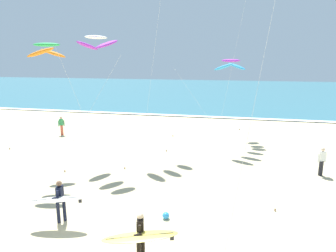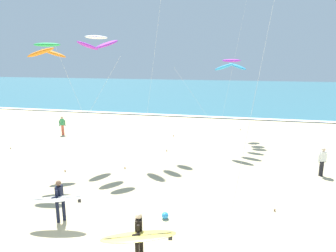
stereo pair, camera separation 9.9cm
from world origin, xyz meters
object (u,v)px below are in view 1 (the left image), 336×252
(surfer_lead, at_px, (140,235))
(kite_arc_ivory_mid, at_px, (96,43))
(kite_arc_emerald_low, at_px, (47,50))
(surfer_trailing, at_px, (59,199))
(bystander_green_top, at_px, (62,126))
(beach_ball, at_px, (166,215))
(kite_arc_violet_far, at_px, (230,65))
(bystander_white_top, at_px, (322,161))

(surfer_lead, distance_m, kite_arc_ivory_mid, 11.66)
(kite_arc_emerald_low, bearing_deg, surfer_trailing, -56.08)
(kite_arc_ivory_mid, bearing_deg, surfer_lead, -58.29)
(bystander_green_top, xyz_separation_m, beach_ball, (11.60, -11.14, -0.67))
(surfer_trailing, distance_m, kite_arc_emerald_low, 8.18)
(kite_arc_ivory_mid, xyz_separation_m, kite_arc_violet_far, (7.38, 5.27, -1.29))
(surfer_trailing, bearing_deg, kite_arc_ivory_mid, 102.03)
(kite_arc_violet_far, distance_m, kite_arc_emerald_low, 11.73)
(kite_arc_ivory_mid, bearing_deg, surfer_trailing, -77.97)
(surfer_trailing, height_order, beach_ball, surfer_trailing)
(kite_arc_emerald_low, bearing_deg, bystander_green_top, 120.50)
(kite_arc_emerald_low, distance_m, beach_ball, 10.38)
(kite_arc_ivory_mid, relative_size, bystander_green_top, 4.74)
(surfer_lead, bearing_deg, bystander_white_top, 51.31)
(kite_arc_violet_far, bearing_deg, surfer_lead, -98.93)
(kite_arc_violet_far, distance_m, beach_ball, 12.44)
(bystander_white_top, distance_m, bystander_green_top, 19.43)
(bystander_white_top, bearing_deg, bystander_green_top, 165.56)
(kite_arc_violet_far, bearing_deg, beach_ball, -100.63)
(kite_arc_violet_far, relative_size, beach_ball, 22.30)
(beach_ball, bearing_deg, kite_arc_ivory_mid, 133.71)
(kite_arc_emerald_low, distance_m, bystander_white_top, 15.78)
(kite_arc_emerald_low, xyz_separation_m, bystander_white_top, (14.41, 2.64, -5.86))
(surfer_lead, height_order, kite_arc_violet_far, kite_arc_violet_far)
(kite_arc_emerald_low, height_order, beach_ball, kite_arc_emerald_low)
(bystander_green_top, bearing_deg, kite_arc_ivory_mid, -41.59)
(kite_arc_ivory_mid, bearing_deg, kite_arc_violet_far, 35.51)
(surfer_trailing, distance_m, kite_arc_violet_far, 14.32)
(kite_arc_violet_far, xyz_separation_m, bystander_white_top, (5.18, -4.56, -5.04))
(kite_arc_emerald_low, relative_size, beach_ball, 25.22)
(surfer_lead, distance_m, kite_arc_emerald_low, 11.14)
(surfer_trailing, relative_size, kite_arc_ivory_mid, 0.28)
(kite_arc_ivory_mid, bearing_deg, bystander_white_top, 3.23)
(kite_arc_emerald_low, xyz_separation_m, beach_ball, (7.19, -3.66, -6.54))
(kite_arc_violet_far, bearing_deg, kite_arc_emerald_low, -142.04)
(kite_arc_ivory_mid, bearing_deg, beach_ball, -46.29)
(beach_ball, bearing_deg, surfer_trailing, -161.97)
(surfer_trailing, relative_size, kite_arc_emerald_low, 0.30)
(kite_arc_violet_far, bearing_deg, kite_arc_ivory_mid, -144.49)
(bystander_green_top, bearing_deg, kite_arc_emerald_low, -59.50)
(surfer_lead, relative_size, kite_arc_ivory_mid, 0.31)
(bystander_white_top, bearing_deg, kite_arc_emerald_low, -169.62)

